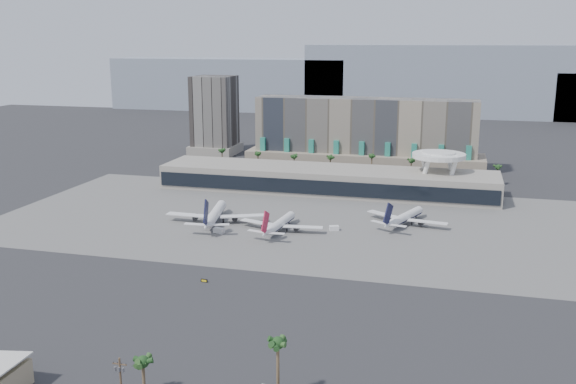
% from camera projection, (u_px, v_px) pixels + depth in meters
% --- Properties ---
extents(ground, '(900.00, 900.00, 0.00)m').
position_uv_depth(ground, '(264.00, 261.00, 224.57)').
color(ground, '#232326').
rests_on(ground, ground).
extents(apron_pad, '(260.00, 130.00, 0.06)m').
position_uv_depth(apron_pad, '(301.00, 220.00, 276.28)').
color(apron_pad, '#5B5B59').
rests_on(apron_pad, ground).
extents(mountain_ridge, '(680.00, 60.00, 70.00)m').
position_uv_depth(mountain_ridge, '(424.00, 85.00, 652.66)').
color(mountain_ridge, gray).
rests_on(mountain_ridge, ground).
extents(hotel, '(140.00, 30.00, 42.00)m').
position_uv_depth(hotel, '(365.00, 141.00, 382.18)').
color(hotel, gray).
rests_on(hotel, ground).
extents(office_tower, '(30.00, 30.00, 52.00)m').
position_uv_depth(office_tower, '(215.00, 120.00, 430.84)').
color(office_tower, black).
rests_on(office_tower, ground).
extents(terminal, '(170.00, 32.50, 14.50)m').
position_uv_depth(terminal, '(326.00, 179.00, 326.34)').
color(terminal, '#9E978B').
rests_on(terminal, ground).
extents(saucer_structure, '(26.00, 26.00, 21.89)m').
position_uv_depth(saucer_structure, '(439.00, 159.00, 315.72)').
color(saucer_structure, white).
rests_on(saucer_structure, ground).
extents(palm_row, '(157.80, 2.80, 13.10)m').
position_uv_depth(palm_row, '(351.00, 160.00, 356.74)').
color(palm_row, brown).
rests_on(palm_row, ground).
extents(utility_pole, '(3.20, 0.85, 12.00)m').
position_uv_depth(utility_pole, '(120.00, 380.00, 133.05)').
color(utility_pole, '#4C3826').
rests_on(utility_pole, ground).
extents(airliner_left, '(42.04, 43.66, 15.19)m').
position_uv_depth(airliner_left, '(215.00, 214.00, 270.42)').
color(airliner_left, white).
rests_on(airliner_left, ground).
extents(airliner_centre, '(35.56, 36.75, 12.69)m').
position_uv_depth(airliner_centre, '(280.00, 224.00, 259.07)').
color(airliner_centre, white).
rests_on(airliner_centre, ground).
extents(airliner_right, '(34.68, 35.81, 12.97)m').
position_uv_depth(airliner_right, '(405.00, 217.00, 268.30)').
color(airliner_right, white).
rests_on(airliner_right, ground).
extents(service_vehicle_a, '(4.81, 3.17, 2.16)m').
position_uv_depth(service_vehicle_a, '(219.00, 231.00, 256.97)').
color(service_vehicle_a, silver).
rests_on(service_vehicle_a, ground).
extents(service_vehicle_b, '(4.29, 3.34, 1.94)m').
position_uv_depth(service_vehicle_b, '(334.00, 228.00, 260.72)').
color(service_vehicle_b, white).
rests_on(service_vehicle_b, ground).
extents(taxiway_sign, '(2.30, 0.53, 1.04)m').
position_uv_depth(taxiway_sign, '(204.00, 281.00, 205.44)').
color(taxiway_sign, black).
rests_on(taxiway_sign, ground).
extents(near_palm_a, '(6.00, 6.00, 9.52)m').
position_uv_depth(near_palm_a, '(143.00, 368.00, 138.63)').
color(near_palm_a, brown).
rests_on(near_palm_a, ground).
extents(near_palm_b, '(6.00, 6.00, 14.87)m').
position_uv_depth(near_palm_b, '(278.00, 349.00, 135.68)').
color(near_palm_b, brown).
rests_on(near_palm_b, ground).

